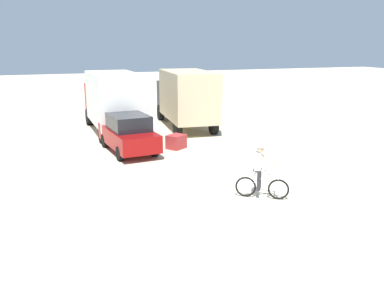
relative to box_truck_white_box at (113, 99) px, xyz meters
name	(u,v)px	position (x,y,z in m)	size (l,w,h in m)	color
ground_plane	(222,209)	(1.20, -12.14, -1.87)	(120.00, 120.00, 0.00)	beige
box_truck_white_box	(113,99)	(0.00, 0.00, 0.00)	(2.52, 6.80, 3.35)	white
box_truck_tan_camper	(186,96)	(4.27, 0.01, 0.00)	(2.96, 6.93, 3.35)	#CCB78E
sedan_parked	(128,133)	(-0.09, -4.49, -0.99)	(2.18, 4.36, 1.76)	maroon
cyclist_orange_shirt	(261,173)	(2.74, -11.69, -1.03)	(1.48, 1.00, 1.82)	black
supply_crate	(176,142)	(2.16, -4.66, -1.54)	(0.68, 0.83, 0.66)	#9E2D2D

